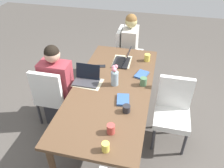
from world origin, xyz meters
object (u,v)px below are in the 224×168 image
Objects in this scene: laptop_near_left_near at (87,79)px; phone_black at (100,66)px; book_red_cover at (123,100)px; flower_vase at (115,75)px; chair_near_left_near at (52,94)px; coffee_mug_near_right at (106,147)px; coffee_mug_centre_right at (143,81)px; person_near_left_near at (58,89)px; coffee_mug_near_left at (126,109)px; laptop_head_left_left_mid at (123,61)px; coffee_mug_far_left at (111,129)px; coffee_mug_centre_left at (147,58)px; person_head_left_left_mid at (130,51)px; dining_table at (112,92)px; chair_head_left_left_mid at (126,50)px; chair_far_right_near at (173,109)px; book_blue_cover at (142,75)px.

phone_black is at bearing 170.32° from laptop_near_left_near.
laptop_near_left_near is at bearing -126.75° from book_red_cover.
chair_near_left_near is at bearing -83.73° from flower_vase.
coffee_mug_near_right is (0.91, 1.00, 0.28)m from chair_near_left_near.
coffee_mug_centre_right is 0.71× the size of phone_black.
person_near_left_near reaches higher than coffee_mug_near_left.
flower_vase is 0.87× the size of laptop_head_left_left_mid.
phone_black is (-1.16, -0.43, -0.05)m from coffee_mug_far_left.
flower_vase reaches higher than coffee_mug_centre_left.
book_red_cover is at bearing 6.52° from person_head_left_left_mid.
coffee_mug_near_right is 0.95× the size of coffee_mug_far_left.
coffee_mug_far_left is at bearing 4.29° from person_head_left_left_mid.
coffee_mug_centre_left is (-0.75, 0.35, 0.12)m from dining_table.
coffee_mug_near_left is 0.82× the size of coffee_mug_centre_left.
chair_head_left_left_mid is at bearing 169.03° from laptop_near_left_near.
coffee_mug_near_left is at bearing 32.71° from dining_table.
chair_far_right_near is at bearing 147.62° from coffee_mug_near_right.
laptop_head_left_left_mid is at bearing 14.22° from phone_black.
person_near_left_near is at bearing -90.50° from chair_far_right_near.
laptop_near_left_near is 0.73m from book_blue_cover.
dining_table is 10.65× the size of book_blue_cover.
laptop_head_left_left_mid is at bearing -166.93° from coffee_mug_near_left.
coffee_mug_far_left is (0.72, 0.16, 0.12)m from dining_table.
person_head_left_left_mid is at bearing 149.65° from person_near_left_near.
dining_table is 0.84m from coffee_mug_centre_left.
person_head_left_left_mid reaches higher than chair_head_left_left_mid.
coffee_mug_near_left is 1.15m from coffee_mug_centre_left.
dining_table is 1.78× the size of person_near_left_near.
dining_table is 7.64× the size of flower_vase.
laptop_head_left_left_mid is 0.58m from coffee_mug_centre_right.
chair_head_left_left_mid is 0.88m from laptop_head_left_left_mid.
person_near_left_near reaches higher than coffee_mug_near_right.
chair_near_left_near is 1.24m from coffee_mug_far_left.
coffee_mug_near_left is at bearing 66.82° from person_near_left_near.
flower_vase is 0.44m from book_blue_cover.
chair_head_left_left_mid is 1.40m from coffee_mug_centre_right.
coffee_mug_centre_left is 0.69× the size of phone_black.
flower_vase reaches higher than laptop_head_left_left_mid.
phone_black is (-1.38, -0.44, -0.04)m from coffee_mug_near_right.
flower_vase reaches higher than book_red_cover.
flower_vase reaches higher than coffee_mug_centre_right.
coffee_mug_near_right is (2.37, 0.23, 0.28)m from chair_head_left_left_mid.
laptop_head_left_left_mid reaches higher than dining_table.
chair_near_left_near reaches higher than coffee_mug_far_left.
coffee_mug_centre_left is (-0.72, -0.42, 0.29)m from chair_far_right_near.
person_near_left_near is 1.33× the size of chair_far_right_near.
book_red_cover is at bearing 74.27° from person_near_left_near.
flower_vase is at bearing -92.46° from chair_far_right_near.
coffee_mug_near_right is (0.94, 0.16, 0.12)m from dining_table.
person_near_left_near is at bearing -55.16° from laptop_head_left_left_mid.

